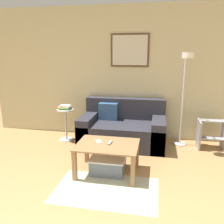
# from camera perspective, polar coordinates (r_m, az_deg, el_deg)

# --- Properties ---
(wall_back) EXTENTS (5.60, 0.09, 2.55)m
(wall_back) POSITION_cam_1_polar(r_m,az_deg,el_deg) (4.72, 2.98, 9.29)
(wall_back) COLOR #C6BC93
(wall_back) RESTS_ON ground_plane
(area_rug) EXTENTS (1.29, 0.81, 0.01)m
(area_rug) POSITION_cam_1_polar(r_m,az_deg,el_deg) (3.13, -1.39, -18.22)
(area_rug) COLOR #B2B79E
(area_rug) RESTS_ON ground_plane
(couch) EXTENTS (1.54, 0.89, 0.82)m
(couch) POSITION_cam_1_polar(r_m,az_deg,el_deg) (4.46, 2.60, -4.11)
(couch) COLOR #2D2D38
(couch) RESTS_ON ground_plane
(coffee_table) EXTENTS (0.86, 0.63, 0.44)m
(coffee_table) POSITION_cam_1_polar(r_m,az_deg,el_deg) (3.36, -1.11, -9.03)
(coffee_table) COLOR #997047
(coffee_table) RESTS_ON ground_plane
(storage_bin) EXTENTS (0.49, 0.43, 0.23)m
(storage_bin) POSITION_cam_1_polar(r_m,az_deg,el_deg) (3.49, -0.90, -12.41)
(storage_bin) COLOR slate
(storage_bin) RESTS_ON ground_plane
(floor_lamp) EXTENTS (0.24, 0.55, 1.68)m
(floor_lamp) POSITION_cam_1_polar(r_m,az_deg,el_deg) (4.21, 17.13, 6.21)
(floor_lamp) COLOR silver
(floor_lamp) RESTS_ON ground_plane
(side_table) EXTENTS (0.32, 0.32, 0.62)m
(side_table) POSITION_cam_1_polar(r_m,az_deg,el_deg) (4.70, -11.05, -2.35)
(side_table) COLOR silver
(side_table) RESTS_ON ground_plane
(book_stack) EXTENTS (0.25, 0.19, 0.08)m
(book_stack) POSITION_cam_1_polar(r_m,az_deg,el_deg) (4.64, -11.25, 1.13)
(book_stack) COLOR #387F4C
(book_stack) RESTS_ON side_table
(remote_control) EXTENTS (0.06, 0.15, 0.02)m
(remote_control) POSITION_cam_1_polar(r_m,az_deg,el_deg) (3.35, -0.54, -7.39)
(remote_control) COLOR #99999E
(remote_control) RESTS_ON coffee_table
(cell_phone) EXTENTS (0.12, 0.15, 0.01)m
(cell_phone) POSITION_cam_1_polar(r_m,az_deg,el_deg) (3.42, -3.23, -7.10)
(cell_phone) COLOR silver
(cell_phone) RESTS_ON coffee_table
(step_stool) EXTENTS (0.45, 0.36, 0.50)m
(step_stool) POSITION_cam_1_polar(r_m,az_deg,el_deg) (4.60, 22.76, -4.83)
(step_stool) COLOR #99999E
(step_stool) RESTS_ON ground_plane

